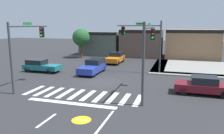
% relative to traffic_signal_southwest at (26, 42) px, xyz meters
% --- Properties ---
extents(ground_plane, '(120.00, 120.00, 0.00)m').
position_rel_traffic_signal_southwest_xyz_m(ground_plane, '(5.36, 3.94, -3.98)').
color(ground_plane, '#2B2B2D').
extents(crosswalk_near, '(9.33, 2.72, 0.01)m').
position_rel_traffic_signal_southwest_xyz_m(crosswalk_near, '(5.36, -0.56, -3.98)').
color(crosswalk_near, silver).
rests_on(crosswalk_near, ground_plane).
extents(bike_detector_marking, '(1.15, 1.15, 0.01)m').
position_rel_traffic_signal_southwest_xyz_m(bike_detector_marking, '(7.28, -4.92, -3.98)').
color(bike_detector_marking, yellow).
rests_on(bike_detector_marking, ground_plane).
extents(curb_corner_northeast, '(10.00, 10.60, 0.15)m').
position_rel_traffic_signal_southwest_xyz_m(curb_corner_northeast, '(13.85, 13.36, -3.91)').
color(curb_corner_northeast, gray).
rests_on(curb_corner_northeast, ground_plane).
extents(storefront_row, '(23.28, 6.46, 4.70)m').
position_rel_traffic_signal_southwest_xyz_m(storefront_row, '(7.92, 22.85, -1.69)').
color(storefront_row, '#4C564C').
rests_on(storefront_row, ground_plane).
extents(traffic_signal_southwest, '(0.32, 5.23, 5.67)m').
position_rel_traffic_signal_southwest_xyz_m(traffic_signal_southwest, '(0.00, 0.00, 0.00)').
color(traffic_signal_southwest, '#383A3D').
rests_on(traffic_signal_southwest, ground_plane).
extents(traffic_signal_northeast, '(5.05, 0.32, 5.91)m').
position_rel_traffic_signal_southwest_xyz_m(traffic_signal_northeast, '(8.63, 9.16, 0.04)').
color(traffic_signal_northeast, '#383A3D').
rests_on(traffic_signal_northeast, ground_plane).
extents(traffic_signal_southeast, '(0.32, 5.82, 5.65)m').
position_rel_traffic_signal_southwest_xyz_m(traffic_signal_southeast, '(10.29, 0.60, -0.02)').
color(traffic_signal_southeast, '#383A3D').
rests_on(traffic_signal_southeast, ground_plane).
extents(car_teal, '(4.36, 1.71, 1.45)m').
position_rel_traffic_signal_southwest_xyz_m(car_teal, '(-2.95, 6.09, -3.24)').
color(car_teal, '#196B70').
rests_on(car_teal, ground_plane).
extents(car_maroon, '(4.38, 1.83, 1.46)m').
position_rel_traffic_signal_southwest_xyz_m(car_maroon, '(14.50, 2.41, -3.26)').
color(car_maroon, maroon).
rests_on(car_maroon, ground_plane).
extents(car_blue, '(1.86, 4.60, 1.55)m').
position_rel_traffic_signal_southwest_xyz_m(car_blue, '(3.20, 7.23, -3.21)').
color(car_blue, '#23389E').
rests_on(car_blue, ground_plane).
extents(car_orange, '(1.88, 4.27, 1.51)m').
position_rel_traffic_signal_southwest_xyz_m(car_orange, '(3.76, 14.55, -3.22)').
color(car_orange, orange).
rests_on(car_orange, ground_plane).
extents(roadside_tree, '(2.86, 2.86, 4.83)m').
position_rel_traffic_signal_southwest_xyz_m(roadside_tree, '(-3.14, 17.94, -0.61)').
color(roadside_tree, '#4C3823').
rests_on(roadside_tree, ground_plane).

